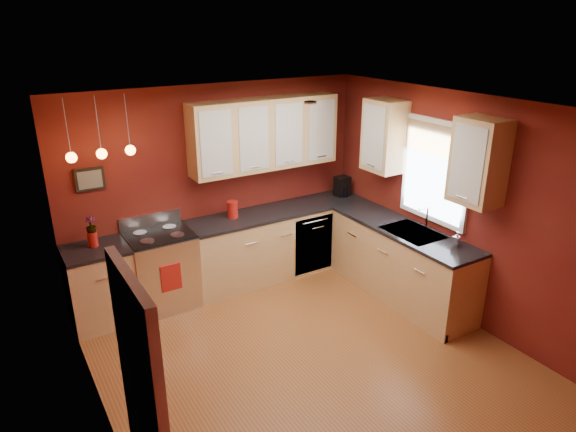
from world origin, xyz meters
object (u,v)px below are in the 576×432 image
gas_range (162,269)px  coffee_maker (342,187)px  soap_pump (457,239)px  sink (413,234)px  red_canister (232,209)px

gas_range → coffee_maker: 2.77m
soap_pump → sink: bearing=102.6°
soap_pump → red_canister: bearing=129.8°
red_canister → soap_pump: size_ratio=1.25×
coffee_maker → soap_pump: bearing=-91.5°
coffee_maker → red_canister: bearing=176.2°
gas_range → sink: bearing=-29.8°
sink → gas_range: bearing=150.2°
sink → coffee_maker: bearing=86.7°
sink → red_canister: size_ratio=3.22×
coffee_maker → gas_range: bearing=177.8°
gas_range → coffee_maker: bearing=0.3°
gas_range → sink: sink is taller
red_canister → coffee_maker: coffee_maker is taller
gas_range → sink: (2.62, -1.50, 0.43)m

